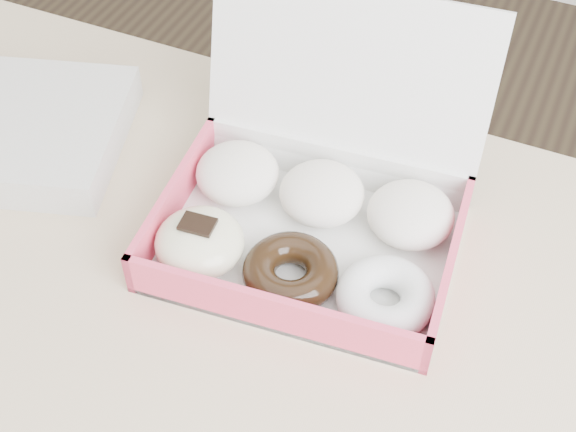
% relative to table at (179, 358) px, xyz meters
% --- Properties ---
extents(table, '(1.20, 0.80, 0.75)m').
position_rel_table_xyz_m(table, '(0.00, 0.00, 0.00)').
color(table, tan).
rests_on(table, ground).
extents(donut_box, '(0.34, 0.31, 0.23)m').
position_rel_table_xyz_m(donut_box, '(0.08, 0.16, 0.11)').
color(donut_box, white).
rests_on(donut_box, table).
extents(newspapers, '(0.33, 0.29, 0.04)m').
position_rel_table_xyz_m(newspapers, '(-0.31, 0.15, 0.10)').
color(newspapers, silver).
rests_on(newspapers, table).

